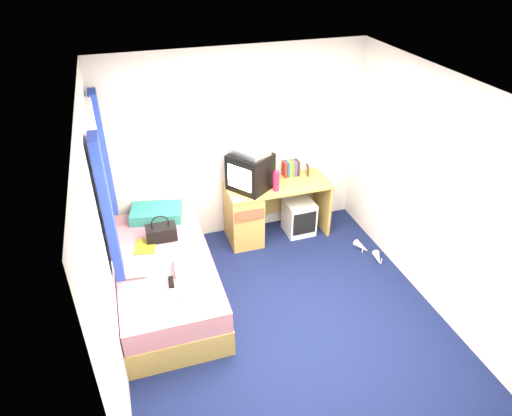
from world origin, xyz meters
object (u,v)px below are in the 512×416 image
object	(u,v)px
crt_tv	(250,172)
aerosol_can	(265,179)
handbag	(161,232)
storage_cube	(299,217)
bed	(166,278)
towel	(192,264)
pink_water_bottle	(276,181)
pillow	(157,213)
picture_frame	(307,170)
remote_control	(171,282)
water_bottle	(137,275)
colour_swatch_fan	(176,294)
white_heels	(370,252)
vcr	(250,151)
desk	(256,210)
magazine	(145,246)

from	to	relation	value
crt_tv	aerosol_can	distance (m)	0.25
handbag	storage_cube	bearing A→B (deg)	13.17
bed	towel	bearing A→B (deg)	-45.17
pink_water_bottle	aerosol_can	distance (m)	0.20
pillow	picture_frame	world-z (taller)	picture_frame
bed	aerosol_can	distance (m)	1.72
towel	remote_control	xyz separation A→B (m)	(-0.23, -0.15, -0.04)
water_bottle	remote_control	world-z (taller)	water_bottle
picture_frame	handbag	xyz separation A→B (m)	(-1.97, -0.57, -0.19)
aerosol_can	colour_swatch_fan	xyz separation A→B (m)	(-1.35, -1.41, -0.29)
colour_swatch_fan	white_heels	xyz separation A→B (m)	(2.46, 0.59, -0.51)
vcr	pink_water_bottle	size ratio (longest dim) A/B	1.68
crt_tv	colour_swatch_fan	size ratio (longest dim) A/B	2.78
storage_cube	picture_frame	xyz separation A→B (m)	(0.15, 0.17, 0.59)
colour_swatch_fan	white_heels	distance (m)	2.58
picture_frame	towel	xyz separation A→B (m)	(-1.74, -1.17, -0.23)
crt_tv	aerosol_can	size ratio (longest dim) A/B	3.63
storage_cube	picture_frame	bearing A→B (deg)	46.30
aerosol_can	remote_control	distance (m)	1.87
desk	remote_control	size ratio (longest dim) A/B	8.12
vcr	picture_frame	distance (m)	0.91
colour_swatch_fan	crt_tv	bearing A→B (deg)	50.40
pink_water_bottle	towel	bearing A→B (deg)	-143.34
bed	water_bottle	distance (m)	0.48
crt_tv	towel	xyz separation A→B (m)	(-0.94, -1.06, -0.38)
colour_swatch_fan	desk	bearing A→B (deg)	48.48
storage_cube	remote_control	bearing A→B (deg)	-149.01
magazine	vcr	bearing A→B (deg)	21.98
crt_tv	bed	bearing A→B (deg)	-92.28
desk	pillow	bearing A→B (deg)	-179.99
desk	aerosol_can	world-z (taller)	aerosol_can
water_bottle	bed	bearing A→B (deg)	38.71
water_bottle	white_heels	world-z (taller)	water_bottle
crt_tv	picture_frame	world-z (taller)	crt_tv
colour_swatch_fan	remote_control	distance (m)	0.18
vcr	bed	bearing A→B (deg)	-88.06
pillow	pink_water_bottle	size ratio (longest dim) A/B	2.40
vcr	handbag	xyz separation A→B (m)	(-1.17, -0.46, -0.61)
bed	remote_control	bearing A→B (deg)	-86.82
desk	remote_control	distance (m)	1.75
aerosol_can	water_bottle	xyz separation A→B (m)	(-1.68, -1.06, -0.26)
magazine	pink_water_bottle	bearing A→B (deg)	13.48
crt_tv	desk	bearing A→B (deg)	52.96
crt_tv	pink_water_bottle	bearing A→B (deg)	25.29
pillow	picture_frame	bearing A→B (deg)	3.36
storage_cube	remote_control	xyz separation A→B (m)	(-1.82, -1.16, 0.32)
pink_water_bottle	colour_swatch_fan	world-z (taller)	pink_water_bottle
picture_frame	colour_swatch_fan	xyz separation A→B (m)	(-1.96, -1.51, -0.27)
white_heels	remote_control	bearing A→B (deg)	-170.54
pillow	crt_tv	xyz separation A→B (m)	(1.16, 0.00, 0.37)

